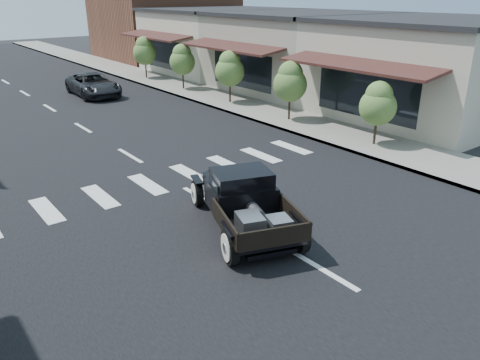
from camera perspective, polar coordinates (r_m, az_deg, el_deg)
ground at (r=12.77m, az=0.25°, el=-5.23°), size 120.00×120.00×0.00m
road at (r=25.64m, az=-20.90°, el=7.37°), size 14.00×80.00×0.02m
road_markings at (r=21.04m, az=-16.72°, el=4.91°), size 12.00×60.00×0.06m
sidewalk_right at (r=29.11m, az=-4.67°, el=10.45°), size 3.00×80.00×0.15m
storefront_near at (r=25.76m, az=22.24°, el=12.37°), size 10.00×9.00×4.50m
storefront_mid at (r=31.28m, az=7.70°, el=15.17°), size 10.00×9.00×4.50m
storefront_far at (r=38.14m, az=-2.24°, el=16.53°), size 10.00×9.00×4.50m
far_building_right at (r=46.79m, az=-9.25°, el=18.81°), size 11.00×10.00×7.00m
small_tree_a at (r=19.35m, az=16.36°, el=7.69°), size 1.45×1.45×2.42m
small_tree_b at (r=22.55m, az=6.10°, el=10.67°), size 1.59×1.59×2.65m
small_tree_c at (r=26.17m, az=-1.25°, el=12.38°), size 1.61×1.61×2.68m
small_tree_d at (r=30.30m, az=-7.02°, el=13.50°), size 1.59×1.59×2.64m
small_tree_e at (r=34.74m, az=-11.49°, el=14.38°), size 1.64×1.64×2.73m
hotrod_pickup at (r=12.17m, az=0.49°, el=-2.52°), size 3.50×5.00×1.58m
second_car at (r=29.93m, az=-17.45°, el=11.00°), size 2.35×4.82×1.32m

